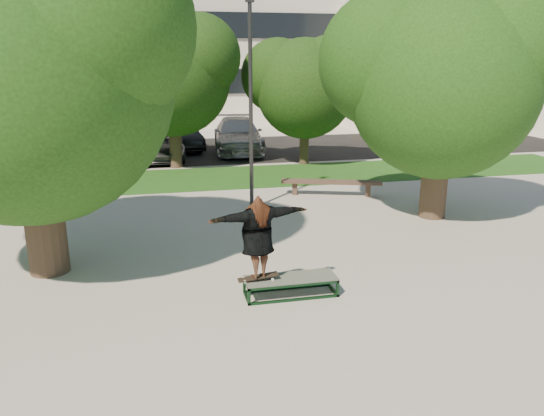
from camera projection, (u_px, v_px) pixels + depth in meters
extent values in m
plane|color=#A19B94|center=(248.00, 273.00, 11.51)|extent=(120.00, 120.00, 0.00)
cube|color=#1A4513|center=(231.00, 177.00, 20.64)|extent=(30.00, 4.00, 0.02)
cube|color=black|center=(193.00, 151.00, 26.54)|extent=(40.00, 8.00, 0.01)
cylinder|color=#38281E|center=(42.00, 201.00, 11.15)|extent=(0.84, 0.84, 3.20)
sphere|color=#1B3A0F|center=(27.00, 80.00, 10.47)|extent=(5.80, 5.80, 5.80)
sphere|color=#1B3A0F|center=(88.00, 25.00, 9.92)|extent=(4.06, 4.06, 4.06)
cylinder|color=#38281E|center=(436.00, 166.00, 15.16)|extent=(0.76, 0.76, 3.00)
sphere|color=#1B3A0F|center=(443.00, 85.00, 14.54)|extent=(5.20, 5.20, 5.20)
sphere|color=#1B3A0F|center=(388.00, 60.00, 14.82)|extent=(3.90, 3.90, 3.90)
sphere|color=#1B3A0F|center=(496.00, 50.00, 14.04)|extent=(3.64, 3.64, 3.64)
cylinder|color=#38281E|center=(29.00, 142.00, 20.12)|extent=(0.44, 0.44, 2.80)
sphere|color=black|center=(22.00, 87.00, 19.56)|extent=(4.40, 4.40, 4.40)
sphere|color=black|center=(46.00, 65.00, 19.14)|extent=(3.08, 3.08, 3.08)
cylinder|color=#38281E|center=(175.00, 132.00, 22.17)|extent=(0.50, 0.50, 3.00)
sphere|color=black|center=(172.00, 77.00, 21.56)|extent=(4.80, 4.80, 4.80)
sphere|color=black|center=(141.00, 62.00, 21.83)|extent=(3.60, 3.60, 3.60)
sphere|color=black|center=(199.00, 56.00, 21.10)|extent=(3.36, 3.36, 3.36)
cylinder|color=#38281E|center=(304.00, 134.00, 22.89)|extent=(0.40, 0.40, 2.60)
sphere|color=black|center=(305.00, 89.00, 22.36)|extent=(4.20, 4.20, 4.20)
sphere|color=black|center=(278.00, 76.00, 22.59)|extent=(3.15, 3.15, 3.15)
sphere|color=black|center=(330.00, 71.00, 21.96)|extent=(2.94, 2.94, 2.94)
cylinder|color=#2D2D30|center=(251.00, 111.00, 15.60)|extent=(0.12, 0.12, 6.00)
cube|color=#2D2D30|center=(250.00, 0.00, 14.76)|extent=(0.25, 0.15, 0.12)
cube|color=beige|center=(145.00, 8.00, 38.97)|extent=(30.00, 14.00, 16.00)
cube|color=black|center=(149.00, 82.00, 33.71)|extent=(27.60, 0.12, 1.60)
cube|color=black|center=(146.00, 24.00, 32.75)|extent=(27.60, 0.12, 1.60)
cube|color=silver|center=(459.00, 65.00, 34.80)|extent=(15.00, 10.00, 8.00)
cube|color=#475147|center=(291.00, 278.00, 10.33)|extent=(1.80, 0.60, 0.03)
cylinder|color=white|center=(245.00, 282.00, 10.06)|extent=(0.06, 0.03, 0.06)
cylinder|color=white|center=(243.00, 278.00, 10.21)|extent=(0.06, 0.03, 0.06)
cylinder|color=white|center=(273.00, 279.00, 10.17)|extent=(0.06, 0.03, 0.06)
cylinder|color=white|center=(271.00, 276.00, 10.32)|extent=(0.06, 0.03, 0.06)
cube|color=black|center=(258.00, 277.00, 10.18)|extent=(0.78, 0.20, 0.10)
imported|color=#563025|center=(258.00, 237.00, 9.95)|extent=(2.05, 0.95, 1.61)
cube|color=#4C382D|center=(295.00, 188.00, 18.01)|extent=(0.21, 0.21, 0.45)
cube|color=#4C382D|center=(368.00, 190.00, 17.77)|extent=(0.21, 0.21, 0.45)
cube|color=#4C382D|center=(331.00, 182.00, 17.83)|extent=(3.33, 1.48, 0.09)
imported|color=#ACABB0|center=(120.00, 137.00, 26.10)|extent=(2.36, 4.44, 1.44)
imported|color=black|center=(182.00, 137.00, 26.67)|extent=(2.11, 4.23, 1.33)
imported|color=#59595E|center=(161.00, 145.00, 24.26)|extent=(2.48, 4.87, 1.32)
imported|color=#9FA0A4|center=(238.00, 135.00, 26.20)|extent=(2.77, 5.79, 1.63)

